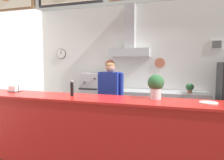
# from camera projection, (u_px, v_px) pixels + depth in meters

# --- Properties ---
(back_wall_assembly) EXTENTS (5.51, 2.37, 3.03)m
(back_wall_assembly) POSITION_uv_depth(u_px,v_px,m) (134.00, 61.00, 5.09)
(back_wall_assembly) COLOR #9E9E99
(back_wall_assembly) RESTS_ON ground_plane
(service_counter) EXTENTS (4.33, 0.61, 1.08)m
(service_counter) POSITION_uv_depth(u_px,v_px,m) (100.00, 135.00, 2.91)
(service_counter) COLOR red
(service_counter) RESTS_ON ground_plane
(back_prep_counter) EXTENTS (2.94, 0.62, 0.91)m
(back_prep_counter) POSITION_uv_depth(u_px,v_px,m) (142.00, 110.00, 4.86)
(back_prep_counter) COLOR #B7BABF
(back_prep_counter) RESTS_ON ground_plane
(shop_worker) EXTENTS (0.55, 0.30, 1.57)m
(shop_worker) POSITION_uv_depth(u_px,v_px,m) (110.00, 100.00, 4.00)
(shop_worker) COLOR #232328
(shop_worker) RESTS_ON ground_plane
(espresso_machine) EXTENTS (0.52, 0.45, 0.40)m
(espresso_machine) POSITION_uv_depth(u_px,v_px,m) (92.00, 81.00, 5.16)
(espresso_machine) COLOR silver
(espresso_machine) RESTS_ON back_prep_counter
(potted_thyme) EXTENTS (0.17, 0.17, 0.21)m
(potted_thyme) POSITION_uv_depth(u_px,v_px,m) (190.00, 87.00, 4.47)
(potted_thyme) COLOR #9E563D
(potted_thyme) RESTS_ON back_prep_counter
(potted_sage) EXTENTS (0.15, 0.15, 0.21)m
(potted_sage) POSITION_uv_depth(u_px,v_px,m) (119.00, 85.00, 4.99)
(potted_sage) COLOR #9E563D
(potted_sage) RESTS_ON back_prep_counter
(basil_vase) EXTENTS (0.22, 0.22, 0.33)m
(basil_vase) POSITION_uv_depth(u_px,v_px,m) (156.00, 86.00, 2.75)
(basil_vase) COLOR silver
(basil_vase) RESTS_ON service_counter
(napkin_holder) EXTENTS (0.16, 0.16, 0.11)m
(napkin_holder) POSITION_uv_depth(u_px,v_px,m) (15.00, 89.00, 3.46)
(napkin_holder) COLOR #262628
(napkin_holder) RESTS_ON service_counter
(pepper_grinder) EXTENTS (0.05, 0.05, 0.23)m
(pepper_grinder) POSITION_uv_depth(u_px,v_px,m) (72.00, 88.00, 3.02)
(pepper_grinder) COLOR black
(pepper_grinder) RESTS_ON service_counter
(condiment_plate) EXTENTS (0.22, 0.22, 0.01)m
(condiment_plate) POSITION_uv_depth(u_px,v_px,m) (208.00, 103.00, 2.49)
(condiment_plate) COLOR white
(condiment_plate) RESTS_ON service_counter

